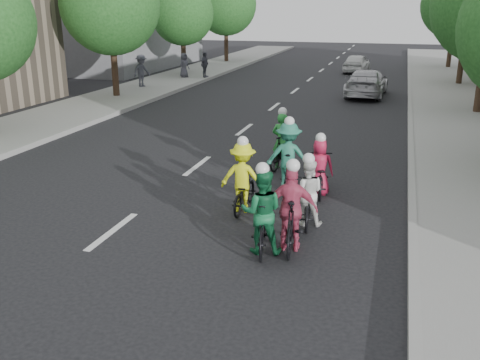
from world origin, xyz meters
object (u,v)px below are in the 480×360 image
at_px(spectator_2, 184,65).
at_px(cyclist_2, 292,216).
at_px(cyclist_3, 307,199).
at_px(cyclist_4, 243,183).
at_px(cyclist_6, 262,218).
at_px(cyclist_1, 288,161).
at_px(cyclist_5, 320,172).
at_px(follow_car_lead, 367,83).
at_px(spectator_0, 142,71).
at_px(cyclist_0, 282,147).
at_px(follow_car_trail, 357,63).
at_px(spectator_1, 205,65).

bearing_deg(spectator_2, cyclist_2, -130.21).
bearing_deg(cyclist_2, cyclist_3, -99.05).
relative_size(cyclist_4, cyclist_6, 0.98).
height_order(cyclist_1, cyclist_5, cyclist_1).
height_order(cyclist_3, follow_car_lead, cyclist_3).
relative_size(cyclist_4, spectator_0, 1.01).
height_order(cyclist_0, follow_car_trail, cyclist_0).
relative_size(follow_car_lead, spectator_0, 2.69).
height_order(cyclist_0, cyclist_1, cyclist_1).
bearing_deg(cyclist_2, cyclist_0, -81.77).
bearing_deg(cyclist_6, cyclist_4, -74.93).
height_order(cyclist_6, follow_car_lead, cyclist_6).
bearing_deg(cyclist_4, spectator_0, -56.98).
height_order(cyclist_3, follow_car_trail, cyclist_3).
height_order(spectator_1, spectator_2, spectator_1).
height_order(cyclist_0, cyclist_5, cyclist_0).
distance_m(cyclist_0, cyclist_4, 3.52).
relative_size(cyclist_2, cyclist_6, 1.02).
height_order(cyclist_5, follow_car_lead, cyclist_5).
bearing_deg(follow_car_lead, cyclist_5, 92.12).
relative_size(cyclist_5, follow_car_lead, 0.39).
bearing_deg(cyclist_5, cyclist_4, 38.32).
distance_m(cyclist_1, cyclist_4, 1.89).
height_order(cyclist_0, spectator_2, cyclist_0).
distance_m(cyclist_0, spectator_2, 19.79).
bearing_deg(spectator_0, follow_car_trail, -23.12).
bearing_deg(follow_car_lead, spectator_0, 7.87).
distance_m(spectator_0, spectator_2, 4.49).
relative_size(cyclist_0, cyclist_2, 0.98).
distance_m(cyclist_3, spectator_0, 20.49).
distance_m(follow_car_lead, spectator_2, 11.91).
xyz_separation_m(cyclist_5, follow_car_trail, (-1.30, 25.89, 0.08)).
xyz_separation_m(cyclist_2, cyclist_5, (0.03, 3.34, -0.12)).
bearing_deg(spectator_0, cyclist_4, -126.33).
bearing_deg(spectator_2, cyclist_3, -128.58).
distance_m(cyclist_2, follow_car_lead, 19.01).
xyz_separation_m(cyclist_1, spectator_1, (-9.28, 19.07, 0.20)).
bearing_deg(spectator_0, spectator_2, 11.09).
height_order(cyclist_6, follow_car_trail, cyclist_6).
distance_m(cyclist_6, follow_car_trail, 29.50).
relative_size(cyclist_6, spectator_2, 1.20).
height_order(cyclist_2, follow_car_trail, cyclist_2).
distance_m(cyclist_1, spectator_0, 18.30).
relative_size(cyclist_6, spectator_1, 1.14).
xyz_separation_m(cyclist_2, spectator_2, (-11.36, 22.27, 0.23)).
distance_m(cyclist_3, follow_car_lead, 17.66).
height_order(follow_car_trail, spectator_1, spectator_1).
bearing_deg(cyclist_6, spectator_0, -68.38).
distance_m(cyclist_3, cyclist_5, 1.99).
bearing_deg(spectator_0, cyclist_2, -125.52).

